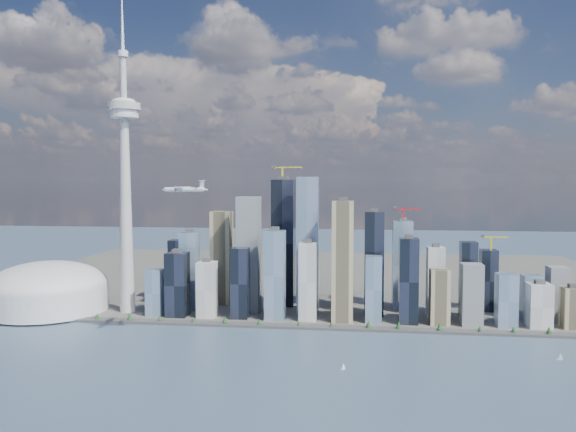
# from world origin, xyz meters

# --- Properties ---
(ground) EXTENTS (4000.00, 4000.00, 0.00)m
(ground) POSITION_xyz_m (0.00, 0.00, 0.00)
(ground) COLOR #385063
(ground) RESTS_ON ground
(seawall) EXTENTS (1100.00, 22.00, 4.00)m
(seawall) POSITION_xyz_m (0.00, 250.00, 2.00)
(seawall) COLOR #383838
(seawall) RESTS_ON ground
(land) EXTENTS (1400.00, 900.00, 3.00)m
(land) POSITION_xyz_m (0.00, 700.00, 1.50)
(land) COLOR #4C4C47
(land) RESTS_ON ground
(shoreline_trees) EXTENTS (960.53, 7.20, 8.80)m
(shoreline_trees) POSITION_xyz_m (0.00, 250.00, 8.78)
(shoreline_trees) COLOR #3F2D1E
(shoreline_trees) RESTS_ON seawall
(skyscraper_cluster) EXTENTS (736.00, 142.00, 254.46)m
(skyscraper_cluster) POSITION_xyz_m (59.62, 336.82, 78.89)
(skyscraper_cluster) COLOR black
(skyscraper_cluster) RESTS_ON land
(needle_tower) EXTENTS (56.00, 56.00, 550.50)m
(needle_tower) POSITION_xyz_m (-300.00, 310.00, 235.84)
(needle_tower) COLOR #A0A19B
(needle_tower) RESTS_ON land
(dome_stadium) EXTENTS (200.00, 200.00, 86.00)m
(dome_stadium) POSITION_xyz_m (-440.00, 300.00, 39.44)
(dome_stadium) COLOR silver
(dome_stadium) RESTS_ON land
(airplane) EXTENTS (63.45, 56.00, 15.51)m
(airplane) POSITION_xyz_m (-135.92, 123.08, 218.96)
(airplane) COLOR silver
(airplane) RESTS_ON ground
(sailboat_west) EXTENTS (6.21, 3.32, 8.70)m
(sailboat_west) POSITION_xyz_m (79.49, 65.68, 2.79)
(sailboat_west) COLOR silver
(sailboat_west) RESTS_ON ground
(sailboat_east) EXTENTS (7.74, 4.18, 10.85)m
(sailboat_east) POSITION_xyz_m (355.16, 136.69, 3.48)
(sailboat_east) COLOR silver
(sailboat_east) RESTS_ON ground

